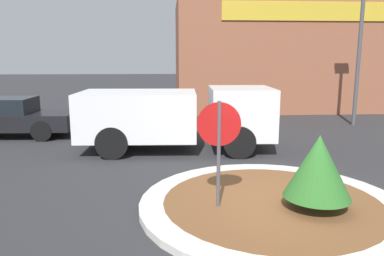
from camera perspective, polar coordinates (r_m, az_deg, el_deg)
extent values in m
plane|color=#2D2D30|center=(7.58, 12.01, -11.79)|extent=(120.00, 120.00, 0.00)
cylinder|color=beige|center=(7.55, 12.03, -11.31)|extent=(5.12, 5.12, 0.13)
cylinder|color=brown|center=(7.55, 12.03, -11.30)|extent=(4.20, 4.20, 0.13)
cylinder|color=#4C4C51|center=(6.86, 4.08, -4.65)|extent=(0.07, 0.07, 2.11)
cylinder|color=#B71414|center=(6.72, 4.15, 0.58)|extent=(0.80, 0.03, 0.80)
cylinder|color=brown|center=(7.34, 18.36, -10.74)|extent=(0.08, 0.08, 0.23)
cone|color=#2D6B28|center=(7.12, 18.69, -5.56)|extent=(1.21, 1.21, 1.15)
cube|color=white|center=(11.73, 7.43, 2.39)|extent=(1.98, 2.23, 1.53)
cube|color=white|center=(11.69, -8.19, 2.05)|extent=(3.63, 2.42, 1.41)
cube|color=black|center=(11.82, 10.63, 3.67)|extent=(0.12, 1.93, 0.54)
cylinder|color=black|center=(12.84, 5.87, -0.11)|extent=(0.95, 0.29, 0.94)
cylinder|color=black|center=(10.82, 7.24, -2.18)|extent=(0.95, 0.29, 0.94)
cylinder|color=black|center=(12.91, -10.42, -0.18)|extent=(0.95, 0.29, 0.94)
cylinder|color=black|center=(10.90, -12.12, -2.25)|extent=(0.95, 0.29, 0.94)
cube|color=#93563D|center=(22.57, 15.60, 10.49)|extent=(13.64, 6.00, 5.87)
cube|color=gold|center=(19.85, 18.91, 16.49)|extent=(9.55, 0.08, 0.90)
cube|color=black|center=(15.22, -26.21, 1.02)|extent=(4.86, 1.94, 0.58)
cube|color=black|center=(15.24, -27.21, 3.10)|extent=(2.36, 1.64, 0.55)
cylinder|color=black|center=(15.46, -19.89, 0.72)|extent=(0.72, 0.22, 0.72)
cylinder|color=black|center=(13.95, -21.93, -0.44)|extent=(0.72, 0.22, 0.72)
cylinder|color=#4C4C51|center=(17.31, 24.00, 9.04)|extent=(0.16, 0.16, 5.28)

